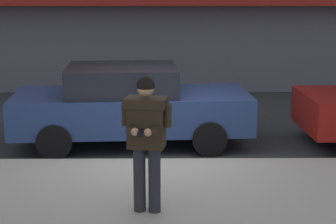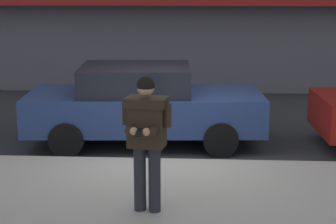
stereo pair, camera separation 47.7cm
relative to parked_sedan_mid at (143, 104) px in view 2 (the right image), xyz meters
name	(u,v)px [view 2 (the right image)]	position (x,y,z in m)	size (l,w,h in m)	color
ground_plane	(164,162)	(0.48, -1.18, -0.79)	(80.00, 80.00, 0.00)	#2B2D30
curb_paint_line	(221,162)	(1.48, -1.13, -0.79)	(28.00, 0.12, 0.01)	silver
parked_sedan_mid	(143,104)	(0.00, 0.00, 0.00)	(4.61, 2.14, 1.54)	navy
man_texting_on_phone	(147,130)	(0.43, -3.65, 0.46)	(0.64, 0.62, 1.81)	#23232B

